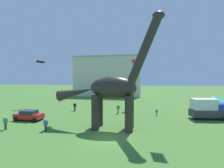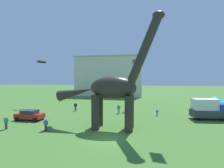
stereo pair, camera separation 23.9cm
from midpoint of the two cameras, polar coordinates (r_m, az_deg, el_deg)
ground_plane at (r=18.65m, az=-1.31°, el=-18.28°), size 240.00×240.00×0.00m
dinosaur_sculpture at (r=21.09m, az=0.52°, el=-1.32°), size 13.83×2.93×14.46m
parked_sedan_left at (r=28.77m, az=-26.22°, el=-9.49°), size 4.22×2.01×1.55m
parked_box_truck at (r=30.28m, az=30.65°, el=-7.37°), size 5.81×2.75×3.20m
person_near_flyer at (r=29.91m, az=15.48°, el=-9.18°), size 0.41×0.18×1.09m
person_vendor_side at (r=25.21m, az=-32.38°, el=-10.77°), size 0.62×0.28×1.67m
person_watching_child at (r=22.34m, az=-21.50°, el=-12.48°), size 0.57×0.25×1.52m
person_photographer at (r=30.47m, az=2.54°, el=-8.25°), size 0.61×0.27×1.64m
person_far_spectator at (r=33.50m, az=-12.22°, el=-7.30°), size 0.63×0.28×1.68m
festival_canopy_tent at (r=36.86m, az=32.12°, el=-4.32°), size 3.15×3.15×3.00m
kite_trailing at (r=41.98m, az=-22.99°, el=7.01°), size 1.80×2.01×0.57m
kite_apex at (r=24.69m, az=-16.44°, el=-3.16°), size 1.57×1.54×1.70m
kite_mid_right at (r=36.07m, az=8.02°, el=7.51°), size 0.94×0.94×1.06m
background_building_block at (r=61.64m, az=-0.55°, el=2.71°), size 23.81×12.14×14.08m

